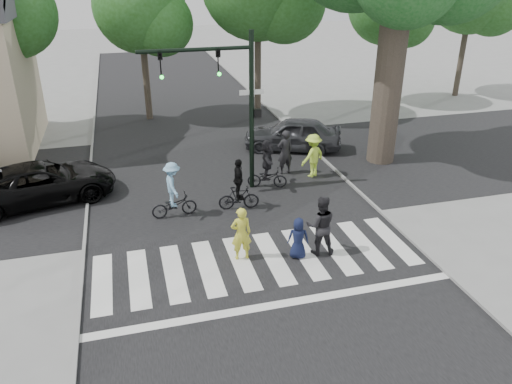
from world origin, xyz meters
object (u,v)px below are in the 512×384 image
pedestrian_woman (241,234)px  pedestrian_child (298,238)px  cyclist_left (173,194)px  car_suv (42,183)px  pedestrian_adult (321,225)px  traffic_signal (229,91)px  cyclist_mid (239,189)px  car_grey (293,134)px  cyclist_right (267,166)px

pedestrian_woman → pedestrian_child: (1.66, -0.38, -0.20)m
cyclist_left → car_suv: (-4.55, 2.51, -0.14)m
pedestrian_adult → car_suv: 10.50m
traffic_signal → pedestrian_child: traffic_signal is taller
cyclist_mid → car_grey: 6.66m
cyclist_right → cyclist_mid: bearing=-134.3°
cyclist_mid → pedestrian_child: bearing=-75.1°
cyclist_right → car_suv: size_ratio=0.37×
pedestrian_child → cyclist_right: 5.21m
cyclist_mid → car_suv: size_ratio=0.36×
pedestrian_woman → cyclist_right: (2.22, 4.80, 0.03)m
pedestrian_woman → car_suv: size_ratio=0.32×
pedestrian_woman → traffic_signal: bearing=-99.2°
traffic_signal → pedestrian_woman: bearing=-99.0°
car_grey → cyclist_right: bearing=-9.1°
traffic_signal → pedestrian_adult: (1.60, -5.26, -2.95)m
cyclist_right → car_grey: cyclist_right is taller
pedestrian_child → car_grey: car_grey is taller
pedestrian_child → cyclist_right: bearing=-77.7°
traffic_signal → car_suv: size_ratio=1.14×
pedestrian_woman → car_suv: 8.46m
pedestrian_child → pedestrian_adult: size_ratio=0.69×
traffic_signal → cyclist_right: bearing=-6.9°
pedestrian_woman → car_suv: pedestrian_woman is taller
pedestrian_adult → cyclist_mid: cyclist_mid is taller
pedestrian_child → car_suv: size_ratio=0.25×
cyclist_right → car_suv: (-8.38, 1.00, -0.15)m
cyclist_mid → cyclist_right: 2.18m
pedestrian_woman → pedestrian_adult: bearing=172.7°
car_grey → pedestrian_child: bearing=4.5°
cyclist_left → pedestrian_woman: bearing=-63.9°
traffic_signal → cyclist_left: size_ratio=2.99×
pedestrian_adult → car_grey: (2.20, 8.94, -0.18)m
pedestrian_child → cyclist_mid: bearing=-56.6°
cyclist_left → cyclist_mid: 2.31m
car_grey → cyclist_mid: bearing=-13.2°
pedestrian_adult → car_grey: 9.21m
cyclist_left → car_grey: (6.20, 5.36, -0.10)m
cyclist_left → car_suv: size_ratio=0.38×
car_grey → traffic_signal: bearing=-23.4°
cyclist_left → cyclist_mid: bearing=-1.2°
pedestrian_adult → cyclist_mid: size_ratio=0.99×
traffic_signal → cyclist_left: traffic_signal is taller
cyclist_mid → cyclist_right: (1.52, 1.56, 0.09)m
car_suv → car_grey: (10.75, 2.85, 0.04)m
cyclist_left → car_grey: cyclist_left is taller
traffic_signal → cyclist_mid: size_ratio=3.13×
pedestrian_adult → cyclist_right: size_ratio=0.96×
cyclist_mid → car_suv: bearing=159.5°
pedestrian_woman → pedestrian_child: pedestrian_woman is taller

